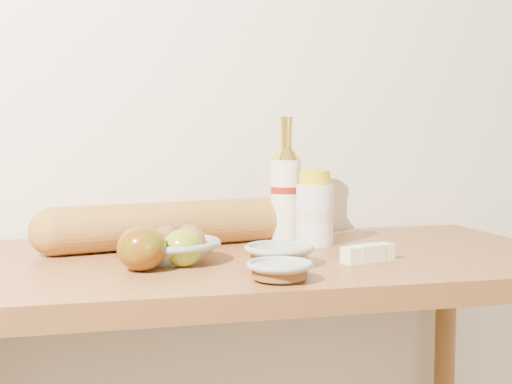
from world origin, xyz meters
TOP-DOWN VIEW (x-y plane):
  - back_wall at (0.00, 1.51)m, footprint 3.50×0.02m
  - table at (0.00, 1.18)m, footprint 1.20×0.60m
  - bourbon_bottle at (0.11, 1.33)m, footprint 0.08×0.08m
  - cream_bottle at (0.15, 1.26)m, footprint 0.10×0.10m
  - egg_bowl at (-0.15, 1.15)m, footprint 0.21×0.21m
  - baguette at (-0.14, 1.30)m, footprint 0.55×0.21m
  - apple_yellowgreen at (-0.14, 1.09)m, footprint 0.07×0.07m
  - apple_redgreen_front at (-0.21, 1.07)m, footprint 0.09×0.09m
  - sugar_bowl at (-0.01, 0.95)m, footprint 0.11×0.11m
  - syrup_bowl at (0.02, 1.07)m, footprint 0.13×0.13m
  - butter_stick at (0.18, 1.07)m, footprint 0.11×0.06m

SIDE VIEW (x-z plane):
  - table at x=0.00m, z-range 0.33..1.23m
  - butter_stick at x=0.18m, z-range 0.90..0.93m
  - sugar_bowl at x=-0.01m, z-range 0.90..0.93m
  - syrup_bowl at x=0.02m, z-range 0.90..0.94m
  - egg_bowl at x=-0.15m, z-range 0.89..0.96m
  - apple_yellowgreen at x=-0.14m, z-range 0.90..0.96m
  - apple_redgreen_front at x=-0.21m, z-range 0.90..0.98m
  - baguette at x=-0.14m, z-range 0.90..0.99m
  - cream_bottle at x=0.15m, z-range 0.89..1.05m
  - bourbon_bottle at x=0.11m, z-range 0.88..1.14m
  - back_wall at x=0.00m, z-range 0.00..2.60m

